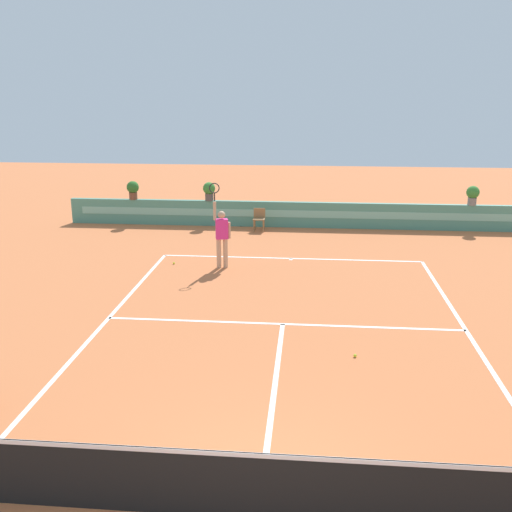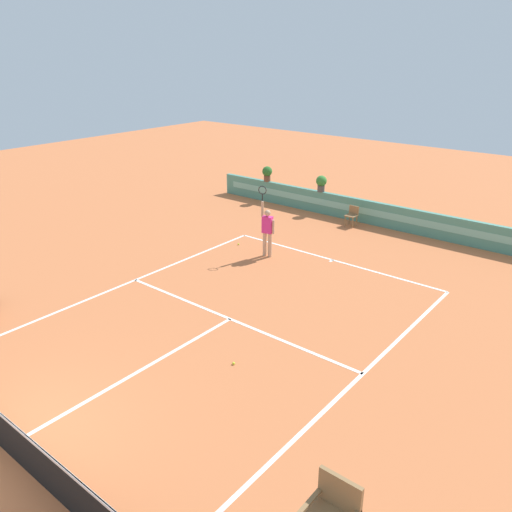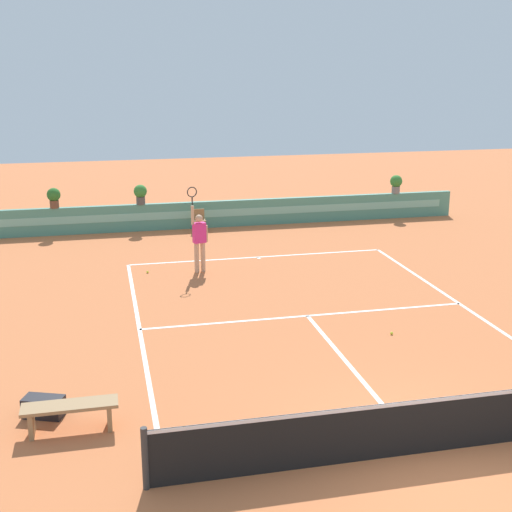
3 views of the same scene
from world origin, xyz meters
The scene contains 9 objects.
ground_plane centered at (0.00, 6.00, 0.00)m, with size 60.00×60.00×0.00m, color #C66B3D.
court_lines centered at (0.00, 6.72, 0.00)m, with size 8.32×11.94×0.01m.
back_wall_barrier centered at (0.00, 16.39, 0.50)m, with size 18.00×0.21×1.00m.
ball_kid_chair centered at (-1.35, 15.66, 0.48)m, with size 0.44×0.44×0.85m.
tennis_player centered at (-2.05, 10.72, 1.05)m, with size 0.61×0.30×2.58m.
tennis_ball_near_baseline centered at (-3.59, 10.92, 0.03)m, with size 0.07×0.07×0.07m, color #CCE033.
tennis_ball_mid_court centered at (1.54, 4.80, 0.03)m, with size 0.07×0.07×0.07m, color #CCE033.
potted_plant_left centered at (-3.39, 16.39, 1.41)m, with size 0.48×0.48×0.72m.
potted_plant_far_left centered at (-6.45, 16.39, 1.41)m, with size 0.48×0.48×0.72m.
Camera 2 is at (8.43, -2.88, 6.99)m, focal length 35.93 mm.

